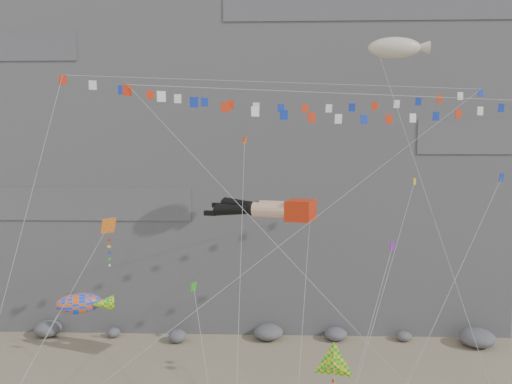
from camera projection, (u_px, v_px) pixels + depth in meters
cliff at (270, 79)px, 57.42m from camera, size 80.00×28.00×50.00m
talus_boulders at (268, 333)px, 44.52m from camera, size 60.00×3.00×1.20m
legs_kite at (271, 209)px, 34.04m from camera, size 7.84×17.10×19.12m
flag_banner_upper at (293, 83)px, 33.03m from camera, size 30.73×15.53×29.43m
flag_banner_lower at (352, 94)px, 29.06m from camera, size 23.91×10.34×22.56m
harlequin_kite at (108, 226)px, 28.96m from camera, size 6.86×6.98×14.94m
fish_windsock at (79, 304)px, 30.08m from camera, size 5.42×8.27×10.80m
delta_kite at (334, 365)px, 24.28m from camera, size 2.26×5.52×8.36m
blimp_windsock at (395, 49)px, 34.88m from camera, size 6.19×13.44×27.38m
small_kite_a at (244, 145)px, 34.31m from camera, size 1.10×14.25×22.17m
small_kite_b at (392, 249)px, 30.35m from camera, size 6.05×9.86×15.26m
small_kite_c at (194, 290)px, 28.13m from camera, size 3.69×9.88×13.35m
small_kite_d at (413, 188)px, 34.23m from camera, size 8.65×14.99×22.07m
small_kite_e at (499, 184)px, 28.17m from camera, size 10.37×8.02×19.54m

